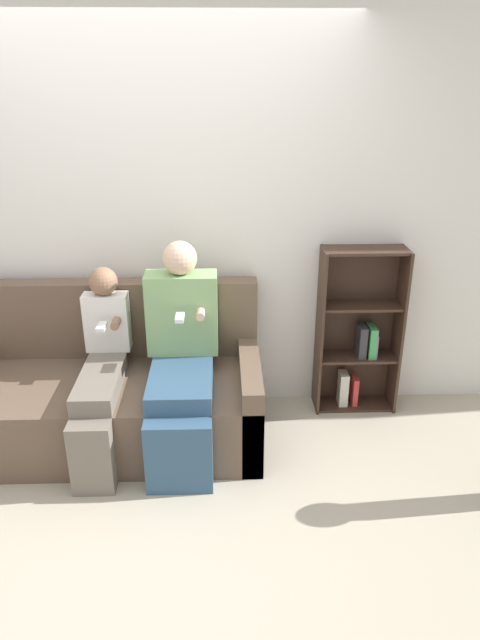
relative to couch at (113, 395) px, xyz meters
The scene contains 6 objects.
ground_plane 0.68m from the couch, 63.06° to the right, with size 14.00×14.00×0.00m, color #B2A893.
back_wall 1.12m from the couch, 59.12° to the left, with size 10.00×0.06×2.55m.
couch is the anchor object (origin of this frame).
adult_seated 0.58m from the couch, 11.35° to the right, with size 0.44×0.84×1.25m.
child_seated 0.29m from the couch, 100.66° to the right, with size 0.28×0.86×1.08m.
bookshelf 1.67m from the couch, 11.86° to the left, with size 0.55×0.24×1.14m.
Camera 1 is at (0.43, -2.61, 2.14)m, focal length 32.00 mm.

